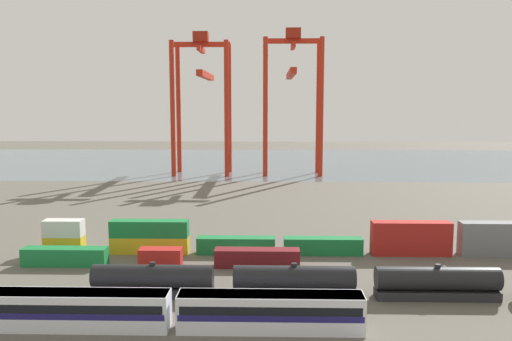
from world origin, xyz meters
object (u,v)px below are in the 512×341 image
at_px(passenger_train, 174,309).
at_px(shipping_container_4, 64,244).
at_px(gantry_crane_west, 203,89).
at_px(shipping_container_2, 161,257).
at_px(freight_tank_row, 437,283).
at_px(gantry_crane_central, 292,87).

relative_size(passenger_train, shipping_container_4, 6.45).
height_order(shipping_container_4, gantry_crane_west, gantry_crane_west).
relative_size(shipping_container_2, gantry_crane_west, 0.13).
bearing_deg(passenger_train, freight_tank_row, 17.32).
bearing_deg(passenger_train, shipping_container_2, 105.26).
distance_m(passenger_train, shipping_container_4, 35.48).
xyz_separation_m(gantry_crane_west, gantry_crane_central, (29.81, 0.73, 0.66)).
bearing_deg(gantry_crane_central, shipping_container_4, -112.42).
distance_m(freight_tank_row, shipping_container_2, 37.47).
distance_m(freight_tank_row, gantry_crane_west, 124.18).
height_order(shipping_container_2, gantry_crane_central, gantry_crane_central).
bearing_deg(gantry_crane_west, gantry_crane_central, 1.39).
height_order(freight_tank_row, gantry_crane_central, gantry_crane_central).
bearing_deg(freight_tank_row, passenger_train, -162.68).
bearing_deg(gantry_crane_west, freight_tank_row, -69.65).
bearing_deg(shipping_container_2, passenger_train, -74.74).
bearing_deg(freight_tank_row, gantry_crane_central, 96.18).
bearing_deg(shipping_container_4, freight_tank_row, -19.33).
distance_m(shipping_container_4, gantry_crane_central, 107.70).
distance_m(shipping_container_4, gantry_crane_west, 99.72).
bearing_deg(gantry_crane_west, shipping_container_4, -95.93).
bearing_deg(passenger_train, shipping_container_4, 128.92).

